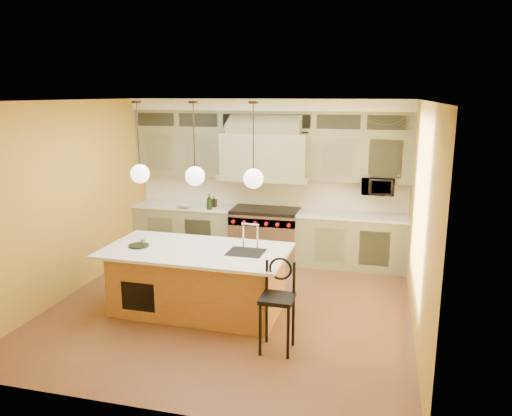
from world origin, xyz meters
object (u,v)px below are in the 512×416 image
(range, at_px, (265,234))
(microwave, at_px, (378,186))
(kitchen_island, at_px, (198,279))
(counter_stool, at_px, (278,300))

(range, relative_size, microwave, 2.21)
(range, xyz_separation_m, microwave, (1.95, 0.11, 0.96))
(range, bearing_deg, kitchen_island, -99.35)
(range, distance_m, microwave, 2.18)
(counter_stool, relative_size, microwave, 2.04)
(range, relative_size, kitchen_island, 0.47)
(kitchen_island, distance_m, counter_stool, 1.52)
(range, distance_m, kitchen_island, 2.43)
(counter_stool, height_order, microwave, microwave)
(microwave, bearing_deg, range, -176.88)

